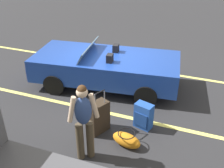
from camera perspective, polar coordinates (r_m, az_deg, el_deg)
ground_plane at (r=7.83m, az=-1.27°, el=-0.19°), size 80.00×80.00×0.00m
lot_line_near at (r=8.98m, az=2.00°, el=3.90°), size 18.00×0.12×0.01m
lot_line_mid at (r=6.81m, az=-5.39°, el=-5.34°), size 18.00×0.12×0.01m
convertible_car at (r=7.60m, az=-2.84°, el=3.85°), size 4.32×2.26×1.24m
suitcase_large_black at (r=5.86m, az=-3.09°, el=-7.25°), size 0.46×0.55×1.07m
suitcase_medium_bright at (r=6.04m, az=6.89°, el=-6.95°), size 0.45×0.35×0.62m
duffel_bag at (r=5.61m, az=3.17°, el=-12.08°), size 0.69×0.44×0.34m
traveler_person at (r=4.90m, az=-6.20°, el=-7.64°), size 0.54×0.43×1.65m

